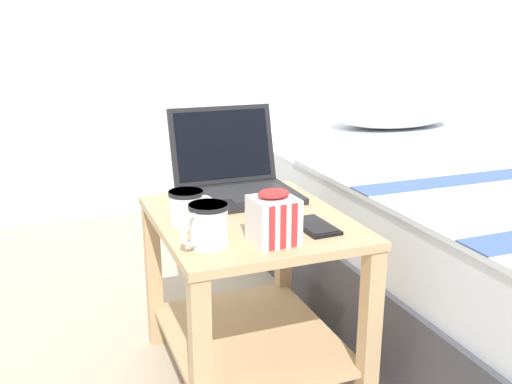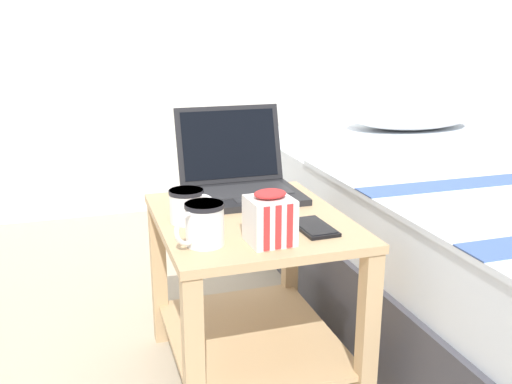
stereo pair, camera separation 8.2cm
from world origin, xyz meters
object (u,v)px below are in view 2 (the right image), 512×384
laptop (239,178)px  cell_phone (313,227)px  mug_front_left (188,204)px  snack_bag (270,219)px  mug_front_right (204,222)px

laptop → cell_phone: (0.09, -0.35, -0.04)m
mug_front_left → snack_bag: size_ratio=0.90×
laptop → mug_front_left: laptop is taller
mug_front_left → snack_bag: bearing=-52.6°
mug_front_right → snack_bag: bearing=-12.3°
cell_phone → mug_front_right: bearing=-175.8°
mug_front_left → snack_bag: snack_bag is taller
cell_phone → snack_bag: bearing=-158.1°
mug_front_left → cell_phone: size_ratio=0.77×
laptop → snack_bag: laptop is taller
mug_front_right → snack_bag: size_ratio=0.97×
mug_front_right → cell_phone: mug_front_right is taller
laptop → snack_bag: size_ratio=2.55×
laptop → mug_front_left: 0.28m
cell_phone → laptop: bearing=104.9°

